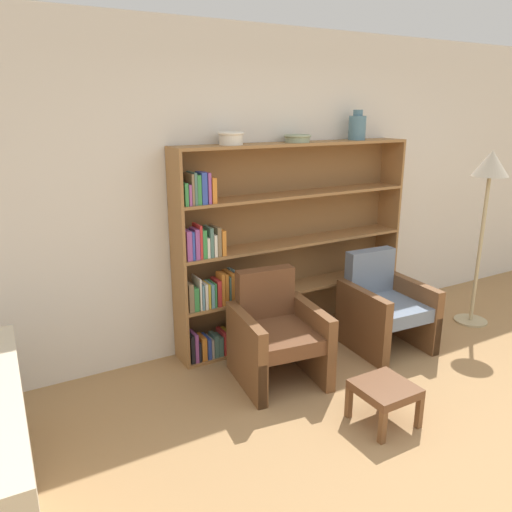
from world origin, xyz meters
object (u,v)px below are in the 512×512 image
object	(u,v)px
bookshelf	(275,250)
bowl_terracotta	(231,137)
bowl_brass	(297,138)
armchair_cushioned	(384,306)
footstool	(385,392)
floor_lamp	(489,179)
armchair_leather	(276,334)
vase_tall	(357,127)

from	to	relation	value
bookshelf	bowl_terracotta	world-z (taller)	bowl_terracotta
bowl_brass	bookshelf	bearing A→B (deg)	173.81
armchair_cushioned	footstool	xyz separation A→B (m)	(-0.83, -0.89, -0.14)
floor_lamp	bowl_terracotta	bearing A→B (deg)	164.44
bowl_terracotta	armchair_leather	world-z (taller)	bowl_terracotta
bookshelf	footstool	distance (m)	1.63
vase_tall	footstool	size ratio (longest dim) A/B	0.72
footstool	armchair_cushioned	bearing A→B (deg)	47.12
bookshelf	armchair_leather	size ratio (longest dim) A/B	2.71
bowl_brass	armchair_cushioned	bearing A→B (deg)	-45.82
bowl_terracotta	bowl_brass	bearing A→B (deg)	0.00
bowl_brass	footstool	bearing A→B (deg)	-99.58
bowl_brass	floor_lamp	xyz separation A→B (m)	(1.73, -0.66, -0.40)
bookshelf	footstool	size ratio (longest dim) A/B	6.16
bowl_terracotta	footstool	size ratio (longest dim) A/B	0.58
bowl_terracotta	armchair_cushioned	bearing A→B (deg)	-25.99
floor_lamp	footstool	xyz separation A→B (m)	(-1.98, -0.82, -1.21)
armchair_leather	footstool	world-z (taller)	armchair_leather
bowl_terracotta	floor_lamp	world-z (taller)	bowl_terracotta
bookshelf	armchair_cushioned	size ratio (longest dim) A/B	2.71
bookshelf	bowl_brass	bearing A→B (deg)	-6.19
bowl_brass	floor_lamp	bearing A→B (deg)	-20.87
armchair_cushioned	floor_lamp	world-z (taller)	floor_lamp
bookshelf	floor_lamp	distance (m)	2.13
footstool	armchair_leather	bearing A→B (deg)	109.40
bookshelf	footstool	xyz separation A→B (m)	(-0.05, -1.50, -0.62)
armchair_cushioned	footstool	distance (m)	1.22
bowl_brass	bowl_terracotta	bearing A→B (deg)	180.00
bowl_brass	vase_tall	xyz separation A→B (m)	(0.66, 0.00, 0.08)
bookshelf	bowl_brass	size ratio (longest dim) A/B	9.59
bowl_terracotta	vase_tall	xyz separation A→B (m)	(1.30, 0.00, 0.06)
bowl_brass	floor_lamp	size ratio (longest dim) A/B	0.14
bowl_terracotta	floor_lamp	xyz separation A→B (m)	(2.37, -0.66, -0.42)
bowl_terracotta	bowl_brass	xyz separation A→B (m)	(0.64, 0.00, -0.02)
bowl_terracotta	armchair_leather	xyz separation A→B (m)	(0.08, -0.59, -1.49)
armchair_leather	footstool	bearing A→B (deg)	116.72
armchair_leather	armchair_cushioned	bearing A→B (deg)	-172.67
bookshelf	floor_lamp	world-z (taller)	bookshelf
bookshelf	vase_tall	size ratio (longest dim) A/B	8.51
bookshelf	floor_lamp	bearing A→B (deg)	-19.43
armchair_leather	bowl_brass	bearing A→B (deg)	-126.22
armchair_leather	floor_lamp	size ratio (longest dim) A/B	0.49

